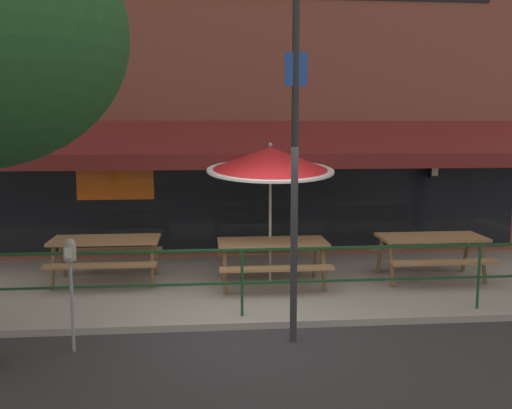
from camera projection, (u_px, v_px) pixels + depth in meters
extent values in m
plane|color=#2D2D30|center=(244.00, 330.00, 7.75)|extent=(120.00, 120.00, 0.00)
cube|color=#9E998E|center=(235.00, 286.00, 9.71)|extent=(15.00, 4.00, 0.10)
cube|color=brown|center=(228.00, 58.00, 11.37)|extent=(15.00, 0.50, 8.20)
cube|color=black|center=(229.00, 196.00, 11.49)|extent=(12.00, 0.02, 2.30)
cube|color=orange|center=(115.00, 182.00, 11.23)|extent=(1.50, 0.02, 0.70)
cube|color=maroon|center=(230.00, 139.00, 10.80)|extent=(13.80, 0.92, 0.70)
cube|color=maroon|center=(232.00, 162.00, 10.35)|extent=(13.80, 0.08, 0.28)
cube|color=black|center=(431.00, 161.00, 11.65)|extent=(0.04, 0.28, 0.04)
cube|color=black|center=(433.00, 171.00, 11.54)|extent=(0.18, 0.18, 0.28)
cube|color=beige|center=(433.00, 171.00, 11.54)|extent=(0.13, 0.19, 0.20)
cylinder|color=#194723|center=(242.00, 283.00, 7.96)|extent=(0.04, 0.04, 0.95)
cylinder|color=#194723|center=(479.00, 277.00, 8.28)|extent=(0.04, 0.04, 0.95)
cube|color=#194723|center=(242.00, 250.00, 7.90)|extent=(13.80, 0.04, 0.04)
cube|color=#194723|center=(242.00, 283.00, 7.96)|extent=(13.80, 0.03, 0.03)
cube|color=#997047|center=(105.00, 240.00, 9.63)|extent=(1.80, 0.80, 0.05)
cube|color=#997047|center=(100.00, 266.00, 9.10)|extent=(1.80, 0.26, 0.04)
cube|color=#997047|center=(111.00, 250.00, 10.24)|extent=(1.80, 0.26, 0.04)
cylinder|color=brown|center=(152.00, 265.00, 9.44)|extent=(0.07, 0.30, 0.73)
cylinder|color=brown|center=(155.00, 256.00, 10.07)|extent=(0.07, 0.30, 0.73)
cylinder|color=brown|center=(53.00, 267.00, 9.29)|extent=(0.07, 0.30, 0.73)
cylinder|color=brown|center=(62.00, 258.00, 9.92)|extent=(0.07, 0.30, 0.73)
cube|color=#997047|center=(272.00, 242.00, 9.44)|extent=(1.80, 0.80, 0.05)
cube|color=#997047|center=(277.00, 269.00, 8.91)|extent=(1.80, 0.26, 0.04)
cube|color=#997047|center=(268.00, 252.00, 10.05)|extent=(1.80, 0.26, 0.04)
cylinder|color=brown|center=(323.00, 268.00, 9.25)|extent=(0.07, 0.30, 0.73)
cylinder|color=brown|center=(316.00, 259.00, 9.88)|extent=(0.07, 0.30, 0.73)
cylinder|color=brown|center=(225.00, 270.00, 9.10)|extent=(0.07, 0.30, 0.73)
cylinder|color=brown|center=(223.00, 261.00, 9.73)|extent=(0.07, 0.30, 0.73)
cube|color=#997047|center=(431.00, 237.00, 9.85)|extent=(1.80, 0.80, 0.05)
cube|color=#997047|center=(445.00, 262.00, 9.32)|extent=(1.80, 0.26, 0.04)
cube|color=#997047|center=(418.00, 247.00, 10.46)|extent=(1.80, 0.26, 0.04)
cylinder|color=brown|center=(483.00, 262.00, 9.66)|extent=(0.07, 0.30, 0.73)
cylinder|color=brown|center=(466.00, 253.00, 10.29)|extent=(0.07, 0.30, 0.73)
cylinder|color=brown|center=(392.00, 264.00, 9.51)|extent=(0.07, 0.30, 0.73)
cylinder|color=brown|center=(380.00, 255.00, 10.14)|extent=(0.07, 0.30, 0.73)
cylinder|color=#B7B2A8|center=(270.00, 215.00, 9.69)|extent=(0.04, 0.04, 2.30)
cone|color=red|center=(270.00, 159.00, 9.56)|extent=(2.10, 2.13, 0.59)
cylinder|color=white|center=(270.00, 170.00, 9.58)|extent=(2.14, 2.14, 0.24)
sphere|color=#B7B2A8|center=(270.00, 145.00, 9.52)|extent=(0.07, 0.07, 0.07)
cylinder|color=gray|center=(72.00, 306.00, 6.94)|extent=(0.04, 0.04, 1.15)
cylinder|color=gray|center=(70.00, 252.00, 6.85)|extent=(0.15, 0.15, 0.20)
sphere|color=gray|center=(69.00, 244.00, 6.83)|extent=(0.14, 0.14, 0.14)
cube|color=silver|center=(68.00, 253.00, 6.77)|extent=(0.08, 0.01, 0.13)
cylinder|color=#2D2D33|center=(295.00, 156.00, 7.03)|extent=(0.09, 0.09, 4.77)
cube|color=blue|center=(296.00, 69.00, 6.86)|extent=(0.28, 0.02, 0.40)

